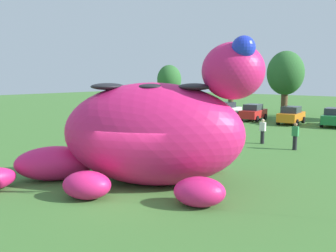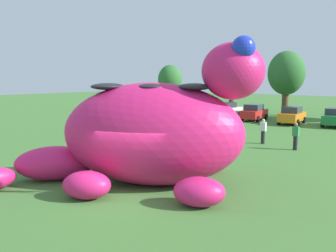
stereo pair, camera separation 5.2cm
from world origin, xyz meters
TOP-DOWN VIEW (x-y plane):
  - ground_plane at (0.00, 0.00)m, footprint 160.00×160.00m
  - giant_inflatable_creature at (-0.46, 1.70)m, footprint 9.95×10.09m
  - car_white at (-11.25, 26.03)m, footprint 1.96×4.11m
  - car_red at (-7.55, 25.26)m, footprint 2.31×4.28m
  - car_orange at (-3.38, 24.93)m, footprint 2.27×4.26m
  - car_green at (0.35, 25.75)m, footprint 2.28×4.26m
  - tree_far_left at (-24.10, 31.40)m, footprint 3.53×3.53m
  - tree_left at (-14.73, 33.03)m, footprint 4.01×4.01m
  - tree_mid_left at (-6.95, 31.95)m, footprint 4.25×4.25m
  - spectator_near_inflatable at (-6.28, 17.86)m, footprint 0.38×0.26m
  - spectator_by_cars at (1.52, 12.79)m, footprint 0.38×0.26m
  - spectator_wandering at (-0.98, 13.47)m, footprint 0.38×0.26m

SIDE VIEW (x-z plane):
  - ground_plane at x=0.00m, z-range 0.00..0.00m
  - spectator_near_inflatable at x=-6.28m, z-range 0.00..1.71m
  - spectator_by_cars at x=1.52m, z-range 0.00..1.71m
  - spectator_wandering at x=-0.98m, z-range 0.00..1.71m
  - car_white at x=-11.25m, z-range 0.00..1.72m
  - car_red at x=-7.55m, z-range 0.00..1.72m
  - car_orange at x=-3.38m, z-range 0.00..1.72m
  - car_green at x=0.35m, z-range 0.00..1.72m
  - giant_inflatable_creature at x=-0.46m, z-range -0.82..5.28m
  - tree_far_left at x=-24.10m, z-range 0.97..7.24m
  - tree_left at x=-14.73m, z-range 1.10..8.21m
  - tree_mid_left at x=-6.95m, z-range 1.16..8.70m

